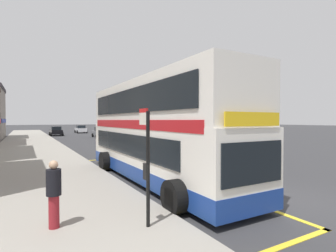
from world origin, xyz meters
The scene contains 10 objects.
ground_plane centered at (0.00, 32.00, 0.00)m, with size 260.00×260.00×0.00m, color #333335.
pavement_near centered at (-7.00, 32.00, 0.07)m, with size 6.00×76.00×0.14m, color gray.
double_decker_bus centered at (-2.46, 4.72, 2.07)m, with size 3.15×11.53×4.40m.
bus_bay_markings centered at (-2.51, 4.81, 0.01)m, with size 2.97×14.05×0.01m.
bus_stop_sign centered at (-4.97, -0.02, 1.79)m, with size 0.09×0.51×2.84m.
parked_car_black_far centered at (-2.77, 42.67, 0.80)m, with size 2.09×4.20×1.62m.
parked_car_navy_ahead centered at (5.08, 18.62, 0.80)m, with size 2.09×4.20×1.62m.
parked_car_white_distant centered at (2.80, 50.40, 0.80)m, with size 2.09×4.20×1.62m.
parked_car_grey_across centered at (2.85, 34.46, 0.80)m, with size 2.09×4.20×1.62m.
pedestrian_waiting_near_sign centered at (-6.95, 0.92, 1.01)m, with size 0.34×0.34×1.60m.
Camera 1 is at (-7.53, -5.64, 2.69)m, focal length 27.40 mm.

